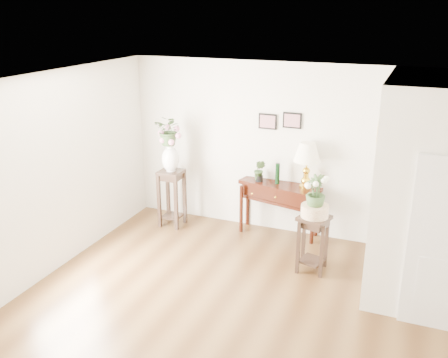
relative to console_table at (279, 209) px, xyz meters
The scene contains 17 objects.
floor 2.63m from the console_table, 81.88° to the right, with size 6.00×5.50×0.02m, color #422914.
ceiling 3.51m from the console_table, 81.88° to the right, with size 6.00×5.50×0.02m, color white.
wall_back 1.04m from the console_table, 26.14° to the left, with size 6.00×0.02×2.80m, color silver.
wall_left 3.80m from the console_table, 135.70° to the right, with size 0.02×5.50×2.80m, color silver.
art_print_left 1.45m from the console_table, 150.54° to the left, with size 0.30×0.02×0.25m, color black.
art_print_right 1.47m from the console_table, 53.89° to the left, with size 0.30×0.02×0.25m, color black.
wall_ornament 2.32m from the console_table, 23.69° to the right, with size 0.51×0.51×0.07m, color gold.
console_table is the anchor object (origin of this frame).
table_lamp 0.89m from the console_table, ahead, with size 0.42×0.42×0.74m, color gold.
green_vase 0.61m from the console_table, behind, with size 0.07×0.07×0.34m, color black.
potted_plant 0.71m from the console_table, behind, with size 0.19×0.16×0.35m, color #2E4924.
plant_stand_a 1.83m from the console_table, 169.45° to the right, with size 0.38×0.38×0.99m, color black.
porcelain_vase 1.99m from the console_table, 169.45° to the right, with size 0.29×0.29×0.50m, color silver, non-canonical shape.
lily_arrangement 2.19m from the console_table, 169.45° to the right, with size 0.45×0.39×0.50m, color #2E4924.
plant_stand_b 1.26m from the console_table, 51.69° to the right, with size 0.39×0.39×0.83m, color black.
ceramic_bowl 1.35m from the console_table, 51.69° to the right, with size 0.38×0.38×0.17m, color beige.
narcissus 1.47m from the console_table, 51.69° to the right, with size 0.27×0.27×0.49m, color #2E4924.
Camera 1 is at (1.63, -4.80, 3.60)m, focal length 40.00 mm.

